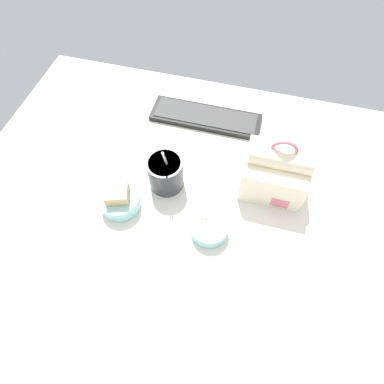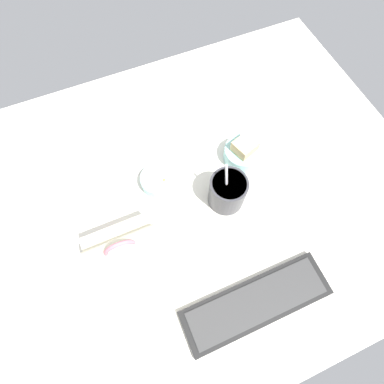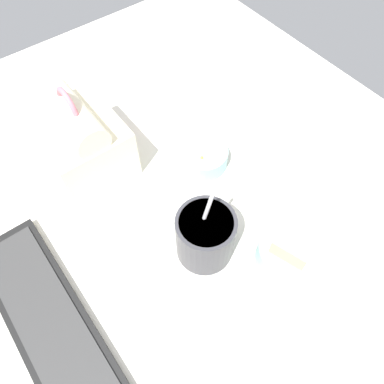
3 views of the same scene
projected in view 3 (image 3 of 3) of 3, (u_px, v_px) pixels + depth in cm
name	position (u px, v px, depth cm)	size (l,w,h in cm)	color
desk_surface	(203.00, 208.00, 77.27)	(140.00, 110.00, 2.00)	silver
keyboard	(48.00, 320.00, 63.08)	(38.99, 11.59, 2.10)	black
lunch_bag	(81.00, 140.00, 75.73)	(18.16, 15.73, 20.99)	#EFE5C1
soup_cup	(205.00, 236.00, 66.45)	(10.59, 10.59, 18.21)	#333338
bento_bowl_sandwich	(290.00, 253.00, 67.40)	(11.72, 11.72, 8.51)	#93D1CC
bento_bowl_snacks	(203.00, 157.00, 80.52)	(10.55, 10.55, 5.03)	#93D1CC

